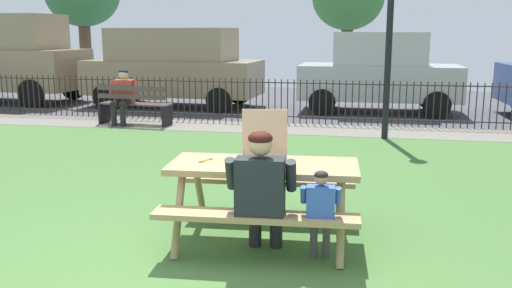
# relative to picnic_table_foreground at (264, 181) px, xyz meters

# --- Properties ---
(ground) EXTENTS (28.00, 12.39, 0.02)m
(ground) POSITION_rel_picnic_table_foreground_xyz_m (-0.46, 0.81, -0.61)
(ground) COLOR #456E34
(cobblestone_walkway) EXTENTS (28.00, 1.40, 0.01)m
(cobblestone_walkway) POSITION_rel_picnic_table_foreground_xyz_m (-0.46, 6.30, -0.60)
(cobblestone_walkway) COLOR slate
(street_asphalt) EXTENTS (28.00, 7.75, 0.01)m
(street_asphalt) POSITION_rel_picnic_table_foreground_xyz_m (-0.46, 10.88, -0.60)
(street_asphalt) COLOR #424247
(picnic_table_foreground) EXTENTS (1.89, 1.59, 0.79)m
(picnic_table_foreground) POSITION_rel_picnic_table_foreground_xyz_m (0.00, 0.00, 0.00)
(picnic_table_foreground) COLOR tan
(picnic_table_foreground) RESTS_ON ground
(pizza_box_open) EXTENTS (0.51, 0.53, 0.50)m
(pizza_box_open) POSITION_rel_picnic_table_foreground_xyz_m (0.00, 0.03, 0.27)
(pizza_box_open) COLOR tan
(pizza_box_open) RESTS_ON picnic_table_foreground
(pizza_slice_on_table) EXTENTS (0.31, 0.26, 0.02)m
(pizza_slice_on_table) POSITION_rel_picnic_table_foreground_xyz_m (-0.48, -0.06, 0.18)
(pizza_slice_on_table) COLOR #E9BD52
(pizza_slice_on_table) RESTS_ON picnic_table_foreground
(adult_at_table) EXTENTS (0.62, 0.61, 1.19)m
(adult_at_table) POSITION_rel_picnic_table_foreground_xyz_m (0.07, -0.50, 0.06)
(adult_at_table) COLOR black
(adult_at_table) RESTS_ON ground
(child_at_table) EXTENTS (0.35, 0.34, 0.86)m
(child_at_table) POSITION_rel_picnic_table_foreground_xyz_m (0.59, -0.49, -0.08)
(child_at_table) COLOR #4A4A4A
(child_at_table) RESTS_ON ground
(iron_fence_streetside) EXTENTS (20.14, 0.03, 0.97)m
(iron_fence_streetside) POSITION_rel_picnic_table_foreground_xyz_m (-0.46, 7.00, -0.10)
(iron_fence_streetside) COLOR #2D2823
(iron_fence_streetside) RESTS_ON ground
(park_bench_left) EXTENTS (1.63, 0.59, 0.85)m
(park_bench_left) POSITION_rel_picnic_table_foreground_xyz_m (-3.99, 6.17, -0.18)
(park_bench_left) COLOR brown
(park_bench_left) RESTS_ON ground
(person_on_park_bench) EXTENTS (0.62, 0.61, 1.19)m
(person_on_park_bench) POSITION_rel_picnic_table_foreground_xyz_m (-4.25, 6.19, 0.06)
(person_on_park_bench) COLOR black
(person_on_park_bench) RESTS_ON ground
(lamp_post_walkway) EXTENTS (0.28, 0.28, 3.79)m
(lamp_post_walkway) POSITION_rel_picnic_table_foreground_xyz_m (1.32, 5.58, 1.73)
(lamp_post_walkway) COLOR black
(lamp_post_walkway) RESTS_ON ground
(parked_car_left) EXTENTS (4.79, 2.27, 2.46)m
(parked_car_left) POSITION_rel_picnic_table_foreground_xyz_m (-9.23, 9.09, 0.71)
(parked_car_left) COLOR #937D61
(parked_car_left) RESTS_ON ground
(parked_car_center) EXTENTS (4.70, 2.16, 2.08)m
(parked_car_center) POSITION_rel_picnic_table_foreground_xyz_m (-4.12, 9.09, 0.50)
(parked_car_center) COLOR #968063
(parked_car_center) RESTS_ON ground
(parked_car_right) EXTENTS (3.91, 1.85, 1.98)m
(parked_car_right) POSITION_rel_picnic_table_foreground_xyz_m (1.25, 9.09, 0.41)
(parked_car_right) COLOR #B7B5B9
(parked_car_right) RESTS_ON ground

